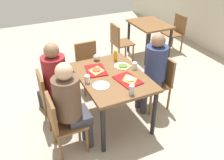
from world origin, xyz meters
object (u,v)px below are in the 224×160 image
at_px(chair_near_left, 50,95).
at_px(tray_red_near, 96,70).
at_px(main_table, 112,81).
at_px(background_chair_near, 119,41).
at_px(pizza_slice_a, 96,70).
at_px(condiment_bottle, 115,56).
at_px(pizza_slice_b, 130,79).
at_px(foil_bundle, 97,57).
at_px(chair_left_end, 88,63).
at_px(pizza_slice_c, 123,66).
at_px(paper_plate_near_edge, 101,85).
at_px(tray_red_far, 128,80).
at_px(handbag, 47,102).
at_px(paper_plate_center, 122,66).
at_px(person_far_side, 154,67).
at_px(person_in_brown_jacket, 71,101).
at_px(soda_can, 132,90).
at_px(person_in_red, 58,78).
at_px(background_table, 149,29).
at_px(chair_far_side, 160,79).
at_px(plastic_cup_a, 135,66).
at_px(background_chair_far, 176,30).
at_px(chair_near_right, 61,121).
at_px(plastic_cup_b, 87,79).

distance_m(chair_near_left, tray_red_near, 0.73).
bearing_deg(main_table, background_chair_near, 150.46).
height_order(pizza_slice_a, condiment_bottle, condiment_bottle).
xyz_separation_m(pizza_slice_b, foil_bundle, (-0.73, -0.18, 0.03)).
bearing_deg(condiment_bottle, chair_left_end, -158.17).
distance_m(pizza_slice_c, foil_bundle, 0.45).
bearing_deg(paper_plate_near_edge, condiment_bottle, 139.98).
height_order(tray_red_far, handbag, tray_red_far).
relative_size(tray_red_far, foil_bundle, 3.60).
relative_size(paper_plate_near_edge, foil_bundle, 2.20).
bearing_deg(paper_plate_center, person_far_side, 67.85).
relative_size(person_in_brown_jacket, soda_can, 10.19).
bearing_deg(handbag, pizza_slice_a, 56.06).
bearing_deg(main_table, person_in_red, -113.76).
distance_m(tray_red_near, pizza_slice_a, 0.02).
bearing_deg(person_in_brown_jacket, tray_red_far, 96.32).
height_order(main_table, background_table, same).
bearing_deg(foil_bundle, tray_red_near, -23.52).
relative_size(tray_red_far, background_chair_near, 0.43).
bearing_deg(chair_left_end, main_table, 0.00).
height_order(paper_plate_near_edge, background_chair_near, background_chair_near).
bearing_deg(pizza_slice_a, chair_far_side, 78.89).
height_order(chair_near_left, person_far_side, person_far_side).
bearing_deg(person_in_red, main_table, 66.24).
bearing_deg(tray_red_near, plastic_cup_a, 70.98).
bearing_deg(tray_red_far, main_table, -148.13).
distance_m(main_table, person_far_side, 0.68).
bearing_deg(soda_can, foil_bundle, -177.56).
bearing_deg(handbag, pizza_slice_c, 65.19).
xyz_separation_m(handbag, background_table, (-1.01, 2.50, 0.49)).
height_order(pizza_slice_c, background_table, pizza_slice_c).
height_order(person_in_red, paper_plate_near_edge, person_in_red).
bearing_deg(person_far_side, condiment_bottle, -131.41).
relative_size(main_table, soda_can, 9.76).
bearing_deg(paper_plate_center, soda_can, -17.50).
xyz_separation_m(pizza_slice_c, background_chair_near, (-1.51, 0.69, -0.29)).
relative_size(main_table, person_far_side, 0.96).
height_order(chair_far_side, foil_bundle, foil_bundle).
xyz_separation_m(pizza_slice_b, background_chair_far, (-1.88, 2.25, -0.30)).
xyz_separation_m(chair_near_left, handbag, (-0.35, -0.02, -0.34)).
xyz_separation_m(chair_near_right, plastic_cup_b, (-0.27, 0.45, 0.33)).
xyz_separation_m(background_table, background_chair_near, (0.00, -0.73, -0.15)).
distance_m(chair_left_end, tray_red_near, 0.84).
relative_size(paper_plate_center, pizza_slice_c, 0.96).
height_order(main_table, soda_can, soda_can).
xyz_separation_m(pizza_slice_c, background_table, (-1.51, 1.42, -0.15)).
xyz_separation_m(person_in_brown_jacket, pizza_slice_b, (-0.08, 0.83, 0.05)).
xyz_separation_m(soda_can, foil_bundle, (-1.01, -0.04, -0.01)).
relative_size(chair_left_end, background_table, 0.93).
distance_m(chair_far_side, tray_red_near, 1.03).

